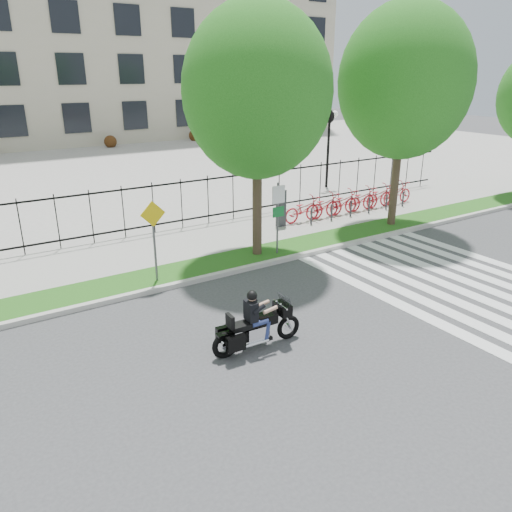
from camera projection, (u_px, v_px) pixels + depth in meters
ground at (330, 319)px, 13.20m from camera, size 120.00×120.00×0.00m
curb at (249, 268)px, 16.40m from camera, size 60.00×0.20×0.15m
grass_verge at (236, 260)px, 17.07m from camera, size 60.00×1.50×0.15m
sidewalk at (202, 240)px, 19.05m from camera, size 60.00×3.50×0.15m
plaza at (81, 169)px, 32.90m from camera, size 80.00×34.00×0.10m
crosswalk_stripes at (448, 280)px, 15.64m from camera, size 5.70×8.00×0.01m
iron_fence at (182, 203)px, 20.05m from camera, size 30.00×0.06×2.00m
office_building at (10, 26)px, 45.15m from camera, size 60.00×21.90×20.15m
lamp_post_right at (329, 130)px, 26.61m from camera, size 1.06×0.70×4.25m
street_tree_1 at (257, 92)px, 15.62m from camera, size 4.77×4.77×8.14m
street_tree_2 at (405, 82)px, 18.92m from camera, size 5.08×5.08×8.55m
bike_share_station at (352, 201)px, 22.38m from camera, size 7.88×0.89×1.50m
sign_pole_regulatory at (278, 209)px, 16.95m from camera, size 0.50×0.09×2.50m
sign_pole_warning at (154, 230)px, 14.69m from camera, size 0.78×0.09×2.49m
motorcycle_rider at (257, 325)px, 11.61m from camera, size 2.35×0.71×1.81m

